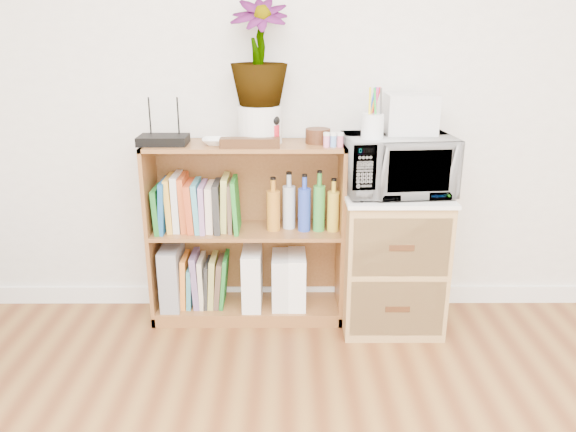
{
  "coord_description": "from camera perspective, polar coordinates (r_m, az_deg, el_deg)",
  "views": [
    {
      "loc": [
        -0.14,
        -0.65,
        1.49
      ],
      "look_at": [
        -0.14,
        1.95,
        0.62
      ],
      "focal_mm": 35.0,
      "sensor_mm": 36.0,
      "label": 1
    }
  ],
  "objects": [
    {
      "name": "pen_cup",
      "position": [
        2.67,
        8.57,
        9.01
      ],
      "size": [
        0.1,
        0.1,
        0.11
      ],
      "primitive_type": "cylinder",
      "color": "silver",
      "rests_on": "microwave"
    },
    {
      "name": "bookshelf",
      "position": [
        2.94,
        -4.2,
        -1.76
      ],
      "size": [
        1.0,
        0.3,
        0.95
      ],
      "primitive_type": "cube",
      "color": "brown",
      "rests_on": "ground"
    },
    {
      "name": "kokeshi_doll",
      "position": [
        2.76,
        -1.33,
        8.22
      ],
      "size": [
        0.04,
        0.04,
        0.1
      ],
      "primitive_type": "cylinder",
      "color": "red",
      "rests_on": "bookshelf"
    },
    {
      "name": "trinket_box",
      "position": [
        2.71,
        -3.88,
        7.43
      ],
      "size": [
        0.29,
        0.07,
        0.05
      ],
      "primitive_type": "cube",
      "color": "#35190E",
      "rests_on": "bookshelf"
    },
    {
      "name": "small_appliance",
      "position": [
        2.83,
        12.33,
        10.12
      ],
      "size": [
        0.24,
        0.2,
        0.19
      ],
      "primitive_type": "cube",
      "color": "silver",
      "rests_on": "microwave"
    },
    {
      "name": "file_box",
      "position": [
        3.09,
        -11.64,
        -5.88
      ],
      "size": [
        0.1,
        0.27,
        0.33
      ],
      "primitive_type": "cube",
      "color": "gray",
      "rests_on": "bookshelf"
    },
    {
      "name": "white_bowl",
      "position": [
        2.79,
        -7.39,
        7.52
      ],
      "size": [
        0.13,
        0.13,
        0.03
      ],
      "primitive_type": "imported",
      "color": "white",
      "rests_on": "bookshelf"
    },
    {
      "name": "liquor_bottles",
      "position": [
        2.88,
        2.27,
        1.37
      ],
      "size": [
        0.45,
        0.07,
        0.31
      ],
      "color": "#BF7723",
      "rests_on": "bookshelf"
    },
    {
      "name": "skirting_board",
      "position": [
        3.23,
        2.4,
        -7.97
      ],
      "size": [
        4.0,
        0.02,
        0.1
      ],
      "primitive_type": "cube",
      "color": "white",
      "rests_on": "ground"
    },
    {
      "name": "cookbooks",
      "position": [
        2.92,
        -9.19,
        1.14
      ],
      "size": [
        0.43,
        0.2,
        0.29
      ],
      "color": "#1B6622",
      "rests_on": "bookshelf"
    },
    {
      "name": "lower_books",
      "position": [
        3.07,
        -8.45,
        -6.5
      ],
      "size": [
        0.25,
        0.19,
        0.29
      ],
      "color": "orange",
      "rests_on": "bookshelf"
    },
    {
      "name": "plant_pot",
      "position": [
        2.81,
        -2.88,
        9.3
      ],
      "size": [
        0.22,
        0.22,
        0.18
      ],
      "primitive_type": "cylinder",
      "color": "silver",
      "rests_on": "bookshelf"
    },
    {
      "name": "magazine_holder_right",
      "position": [
        3.03,
        0.9,
        -6.45
      ],
      "size": [
        0.09,
        0.23,
        0.29
      ],
      "primitive_type": "cube",
      "color": "white",
      "rests_on": "bookshelf"
    },
    {
      "name": "paint_jars",
      "position": [
        2.72,
        4.63,
        7.62
      ],
      "size": [
        0.12,
        0.04,
        0.06
      ],
      "primitive_type": "cube",
      "color": "pink",
      "rests_on": "bookshelf"
    },
    {
      "name": "magazine_holder_mid",
      "position": [
        3.03,
        -0.75,
        -6.49
      ],
      "size": [
        0.09,
        0.23,
        0.28
      ],
      "primitive_type": "cube",
      "color": "silver",
      "rests_on": "bookshelf"
    },
    {
      "name": "microwave",
      "position": [
        2.79,
        11.08,
        5.14
      ],
      "size": [
        0.54,
        0.39,
        0.28
      ],
      "primitive_type": "imported",
      "rotation": [
        0.0,
        0.0,
        0.1
      ],
      "color": "white",
      "rests_on": "wicker_unit"
    },
    {
      "name": "magazine_holder_left",
      "position": [
        3.03,
        -3.65,
        -6.22
      ],
      "size": [
        0.1,
        0.25,
        0.32
      ],
      "primitive_type": "cube",
      "color": "white",
      "rests_on": "bookshelf"
    },
    {
      "name": "potted_plant",
      "position": [
        2.78,
        -2.99,
        16.24
      ],
      "size": [
        0.28,
        0.28,
        0.49
      ],
      "primitive_type": "imported",
      "color": "#2C6E2C",
      "rests_on": "plant_pot"
    },
    {
      "name": "router",
      "position": [
        2.85,
        -12.55,
        7.55
      ],
      "size": [
        0.24,
        0.16,
        0.04
      ],
      "primitive_type": "cube",
      "color": "black",
      "rests_on": "bookshelf"
    },
    {
      "name": "wooden_bowl",
      "position": [
        2.81,
        3.05,
        8.13
      ],
      "size": [
        0.12,
        0.12,
        0.07
      ],
      "primitive_type": "cylinder",
      "color": "#361D0E",
      "rests_on": "bookshelf"
    },
    {
      "name": "wicker_unit",
      "position": [
        2.96,
        10.44,
        -4.49
      ],
      "size": [
        0.5,
        0.45,
        0.7
      ],
      "primitive_type": "cube",
      "color": "#9E7542",
      "rests_on": "ground"
    }
  ]
}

